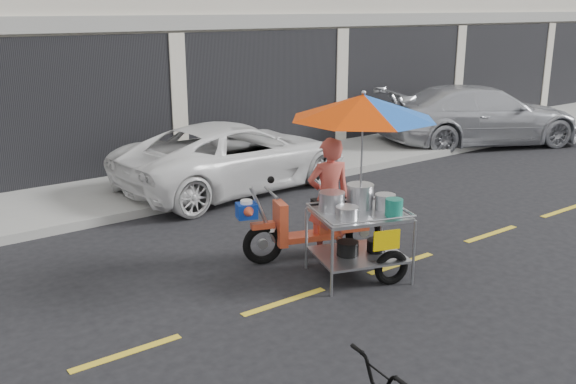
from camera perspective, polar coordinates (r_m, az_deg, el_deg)
ground at (r=9.04m, az=10.01°, el=-6.29°), size 90.00×90.00×0.00m
sidewalk at (r=13.18m, az=-7.49°, el=1.35°), size 45.00×3.00×0.15m
centerline at (r=9.04m, az=10.01°, el=-6.26°), size 42.00×0.10×0.01m
white_pickup at (r=12.38m, az=-4.72°, el=3.22°), size 4.85×2.54×1.30m
silver_pickup at (r=17.14m, az=16.72°, el=6.55°), size 5.59×3.91×1.50m
food_vendor_rig at (r=8.36m, az=5.37°, el=3.05°), size 2.39×2.42×2.43m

